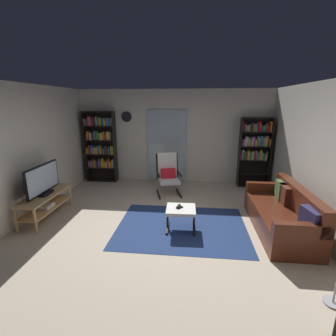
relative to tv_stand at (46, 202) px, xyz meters
The scene contains 16 objects.
ground_plane 2.38m from the tv_stand, ahead, with size 7.02×7.02×0.00m, color #C4B49B.
wall_back 3.70m from the tv_stand, 48.94° to the left, with size 5.60×0.06×2.60m, color silver.
wall_left 1.06m from the tv_stand, 149.68° to the right, with size 0.06×6.00×2.60m, color silver.
wall_right 5.14m from the tv_stand, ahead, with size 0.06×6.00×2.60m, color silver.
glass_door_panel 3.46m from the tv_stand, 50.89° to the left, with size 1.10×0.01×2.00m, color silver.
area_rug 2.73m from the tv_stand, ahead, with size 2.37×1.80×0.01m, color navy.
tv_stand is the anchor object (origin of this frame).
television 0.45m from the tv_stand, 75.01° to the left, with size 0.20×1.01×0.60m.
bookshelf_near_tv 2.59m from the tv_stand, 84.34° to the left, with size 0.86×0.30×2.01m.
bookshelf_near_sofa 5.18m from the tv_stand, 28.17° to the left, with size 0.81×0.30×1.87m.
leather_sofa 4.51m from the tv_stand, ahead, with size 0.80×1.95×0.81m.
lounge_armchair 2.80m from the tv_stand, 35.28° to the left, with size 0.71×0.77×1.02m.
ottoman 2.70m from the tv_stand, ahead, with size 0.53×0.50×0.41m.
tv_remote 2.65m from the tv_stand, ahead, with size 0.04×0.14×0.02m, color black.
cell_phone 2.68m from the tv_stand, ahead, with size 0.07×0.14×0.01m, color black.
wall_clock 3.19m from the tv_stand, 69.11° to the left, with size 0.29×0.03×0.29m.
Camera 1 is at (0.53, -4.00, 2.24)m, focal length 26.05 mm.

